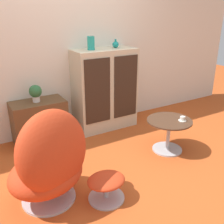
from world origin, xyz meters
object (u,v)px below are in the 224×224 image
Objects in this scene: egg_chair at (50,163)px; vase_leftmost at (91,43)px; tv_console at (40,122)px; coffee_table at (169,131)px; teacup at (182,119)px; sideboard at (105,90)px; vase_inner_left at (116,44)px; ottoman at (106,184)px; potted_plant at (35,92)px.

vase_leftmost reaches higher than egg_chair.
vase_leftmost is at bearing -1.06° from tv_console.
teacup is at bearing -39.09° from coffee_table.
coffee_table is (0.32, -1.05, -0.32)m from sideboard.
vase_inner_left is at bearing -0.00° from vase_leftmost.
ottoman is 1.21m from coffee_table.
tv_console is 3.85× the size of vase_leftmost.
ottoman is 3.04× the size of vase_inner_left.
vase_inner_left is at bearing 55.91° from ottoman.
vase_leftmost is at bearing 116.61° from coffee_table.
teacup is (0.12, -0.10, 0.17)m from coffee_table.
tv_console is 3.12× the size of potted_plant.
tv_console is at bearing 178.93° from sideboard.
egg_chair reaches higher than potted_plant.
ottoman is 2.06m from vase_inner_left.
vase_leftmost is at bearing 49.81° from egg_chair.
coffee_table is 3.09× the size of vase_leftmost.
sideboard is at bearing -1.09° from potted_plant.
sideboard is 3.23× the size of ottoman.
coffee_table is 5.65× the size of teacup.
teacup is at bearing 14.07° from ottoman.
tv_console is 1.70m from coffee_table.
vase_inner_left is (1.44, 1.25, 0.80)m from egg_chair.
tv_console is (-0.99, 0.02, -0.30)m from sideboard.
egg_chair is 2.06m from vase_inner_left.
tv_console is 1.24× the size of coffee_table.
ottoman is at bearing -82.80° from tv_console.
sideboard is 2.12× the size of coffee_table.
egg_chair is 1.71× the size of coffee_table.
tv_console is 1.90× the size of ottoman.
egg_chair is 1.31m from potted_plant.
teacup reaches higher than coffee_table.
sideboard reaches higher than teacup.
vase_inner_left reaches higher than tv_console.
tv_console is at bearing 178.94° from vase_leftmost.
egg_chair is 2.61× the size of ottoman.
tv_console is at bearing 78.28° from egg_chair.
coffee_table is at bearing -82.36° from vase_inner_left.
ottoman is 1.93m from vase_leftmost.
vase_leftmost is 1.50× the size of vase_inner_left.
egg_chair is (-1.26, -1.24, -0.16)m from sideboard.
vase_leftmost is 0.39m from vase_inner_left.
egg_chair is at bearing -101.72° from tv_console.
vase_inner_left is at bearing 1.21° from sideboard.
vase_inner_left is (0.99, 1.46, 1.06)m from ottoman.
sideboard is at bearing -178.79° from vase_inner_left.
potted_plant is 2.25× the size of teacup.
vase_inner_left reaches higher than egg_chair.
teacup is at bearing 3.22° from egg_chair.
teacup is (0.65, -1.15, -0.83)m from vase_leftmost.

